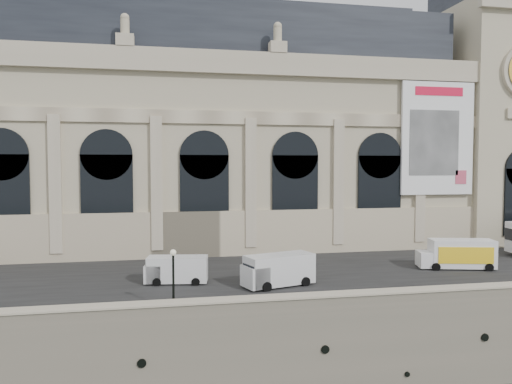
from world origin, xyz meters
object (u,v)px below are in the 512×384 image
at_px(van_b, 174,270).
at_px(lamp_right, 173,280).
at_px(box_truck, 457,254).
at_px(van_c, 276,271).

distance_m(van_b, lamp_right, 7.95).
xyz_separation_m(van_b, box_truck, (26.79, 0.69, 0.25)).
xyz_separation_m(box_truck, lamp_right, (-27.06, -8.57, 0.68)).
bearing_deg(van_b, van_c, -18.57).
bearing_deg(lamp_right, van_c, 31.61).
height_order(van_b, lamp_right, lamp_right).
bearing_deg(lamp_right, van_b, 88.04).
height_order(van_b, van_c, van_c).
height_order(van_c, lamp_right, lamp_right).
relative_size(box_truck, lamp_right, 1.74).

